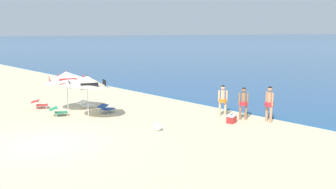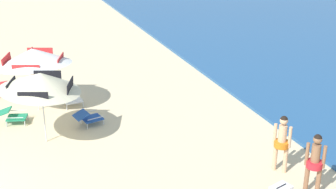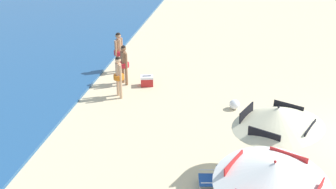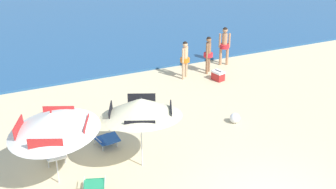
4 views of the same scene
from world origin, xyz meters
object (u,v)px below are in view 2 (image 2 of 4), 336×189
(lounge_chair_beside_umbrella, at_px, (88,117))
(person_wading_in, at_px, (315,160))
(beach_umbrella_striped_second, at_px, (40,82))
(beach_umbrella_striped_main, at_px, (33,57))
(lounge_chair_facing_sea, at_px, (69,99))
(person_standing_near_shore, at_px, (282,140))
(lounge_chair_under_umbrella, at_px, (12,115))
(lounge_chair_spare_folded, at_px, (6,88))

(lounge_chair_beside_umbrella, xyz_separation_m, person_wading_in, (5.78, 4.17, 0.66))
(beach_umbrella_striped_second, bearing_deg, beach_umbrella_striped_main, 176.71)
(beach_umbrella_striped_second, height_order, lounge_chair_beside_umbrella, beach_umbrella_striped_second)
(beach_umbrella_striped_second, xyz_separation_m, lounge_chair_facing_sea, (-2.28, 1.17, -1.63))
(beach_umbrella_striped_main, bearing_deg, person_standing_near_shore, 39.59)
(person_standing_near_shore, distance_m, person_wading_in, 1.17)
(beach_umbrella_striped_main, distance_m, lounge_chair_facing_sea, 1.92)
(lounge_chair_beside_umbrella, relative_size, lounge_chair_facing_sea, 1.07)
(person_standing_near_shore, xyz_separation_m, person_wading_in, (1.17, 0.14, 0.00))
(beach_umbrella_striped_main, relative_size, beach_umbrella_striped_second, 1.10)
(person_wading_in, bearing_deg, lounge_chair_under_umbrella, -137.00)
(beach_umbrella_striped_second, relative_size, lounge_chair_beside_umbrella, 2.73)
(lounge_chair_facing_sea, distance_m, lounge_chair_spare_folded, 2.64)
(person_standing_near_shore, bearing_deg, lounge_chair_beside_umbrella, -138.90)
(lounge_chair_facing_sea, bearing_deg, beach_umbrella_striped_second, -27.05)
(lounge_chair_under_umbrella, height_order, lounge_chair_facing_sea, lounge_chair_under_umbrella)
(beach_umbrella_striped_second, height_order, lounge_chair_spare_folded, beach_umbrella_striped_second)
(lounge_chair_under_umbrella, relative_size, person_wading_in, 0.62)
(lounge_chair_beside_umbrella, height_order, person_wading_in, person_wading_in)
(beach_umbrella_striped_main, bearing_deg, lounge_chair_under_umbrella, -50.27)
(lounge_chair_beside_umbrella, bearing_deg, person_standing_near_shore, 41.10)
(beach_umbrella_striped_second, bearing_deg, person_standing_near_shore, 53.67)
(beach_umbrella_striped_main, relative_size, person_standing_near_shore, 1.79)
(beach_umbrella_striped_main, relative_size, lounge_chair_under_umbrella, 2.90)
(lounge_chair_facing_sea, height_order, lounge_chair_spare_folded, lounge_chair_facing_sea)
(lounge_chair_under_umbrella, height_order, person_wading_in, person_wading_in)
(person_standing_near_shore, bearing_deg, beach_umbrella_striped_main, -140.41)
(lounge_chair_beside_umbrella, relative_size, person_wading_in, 0.59)
(beach_umbrella_striped_main, bearing_deg, person_wading_in, 35.69)
(beach_umbrella_striped_second, bearing_deg, lounge_chair_facing_sea, 152.95)
(lounge_chair_facing_sea, xyz_separation_m, person_wading_in, (7.46, 4.42, 0.66))
(person_standing_near_shore, bearing_deg, lounge_chair_under_umbrella, -132.28)
(lounge_chair_under_umbrella, distance_m, person_wading_in, 9.36)
(beach_umbrella_striped_second, xyz_separation_m, person_wading_in, (5.17, 5.59, -0.97))
(person_standing_near_shore, bearing_deg, beach_umbrella_striped_second, -126.33)
(lounge_chair_under_umbrella, xyz_separation_m, lounge_chair_spare_folded, (-2.46, 0.03, 0.00))
(lounge_chair_spare_folded, distance_m, person_standing_near_shore, 10.23)
(lounge_chair_under_umbrella, relative_size, lounge_chair_beside_umbrella, 1.04)
(beach_umbrella_striped_second, bearing_deg, lounge_chair_beside_umbrella, 113.17)
(lounge_chair_facing_sea, relative_size, person_wading_in, 0.55)
(beach_umbrella_striped_main, relative_size, lounge_chair_spare_folded, 2.90)
(lounge_chair_spare_folded, bearing_deg, person_standing_near_shore, 37.35)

